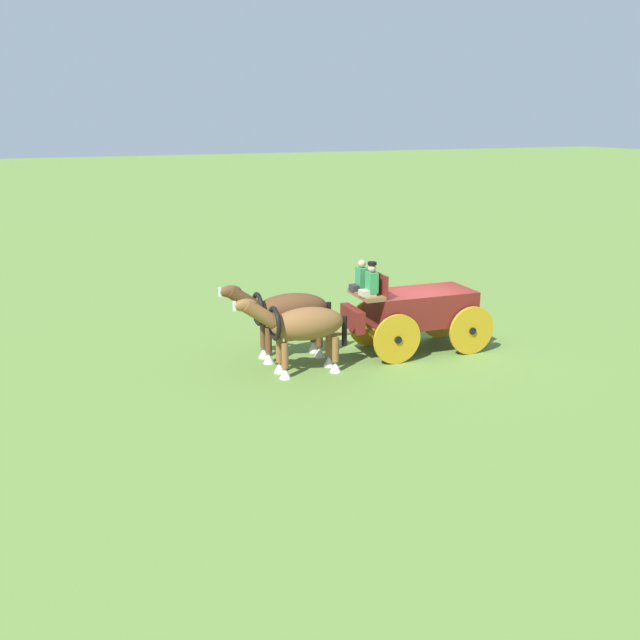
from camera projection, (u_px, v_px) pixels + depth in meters
name	position (u px, v px, depth m)	size (l,w,h in m)	color
ground_plane	(419.00, 350.00, 20.83)	(220.00, 220.00, 0.00)	olive
show_wagon	(415.00, 309.00, 20.44)	(5.95, 2.03, 2.75)	maroon
draft_horse_near	(302.00, 326.00, 18.60)	(3.04, 0.99, 2.13)	brown
draft_horse_off	(286.00, 312.00, 19.76)	(3.16, 1.02, 2.19)	brown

